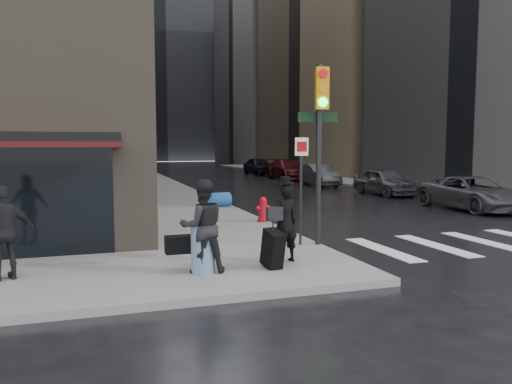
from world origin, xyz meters
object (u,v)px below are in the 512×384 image
Objects in this scene: parked_car_4 at (259,166)px; fire_hydrant at (263,210)px; man_jeans at (202,226)px; parked_car_1 at (384,181)px; traffic_light at (319,129)px; parked_car_0 at (472,193)px; parked_car_2 at (319,175)px; parked_car_3 at (288,169)px; man_overcoat at (282,227)px; man_greycoat at (5,233)px.

fire_hydrant is at bearing -109.31° from parked_car_4.
parked_car_1 is at bearing -132.97° from man_jeans.
man_jeans is 0.40× the size of parked_car_4.
traffic_light reaches higher than parked_car_0.
parked_car_2 is 0.79× the size of parked_car_3.
traffic_light is 0.91× the size of parked_car_0.
parked_car_0 is at bearing -156.84° from man_overcoat.
man_jeans is at bearing -134.46° from parked_car_1.
parked_car_3 is 1.17× the size of parked_car_4.
traffic_light is (6.85, 1.15, 1.99)m from man_greycoat.
parked_car_3 is at bearing -142.58° from man_greycoat.
traffic_light is at bearing -129.92° from parked_car_1.
man_greycoat is 20.76m from parked_car_1.
man_overcoat is 0.38× the size of parked_car_0.
man_jeans reaches higher than parked_car_3.
man_jeans is 18.55m from parked_car_1.
parked_car_3 reaches higher than parked_car_0.
parked_car_4 is (15.61, 32.23, -0.26)m from man_greycoat.
man_overcoat is 12.92m from parked_car_0.
man_overcoat is at bearing 155.16° from man_greycoat.
man_greycoat is 24.79m from parked_car_2.
parked_car_3 is (10.52, 26.16, -0.15)m from man_overcoat.
man_overcoat is 1.01× the size of man_jeans.
parked_car_3 is (12.29, 26.41, -0.29)m from man_jeans.
man_greycoat reaches higher than fire_hydrant.
man_jeans is at bearing 149.23° from man_greycoat.
fire_hydrant is at bearing 102.19° from traffic_light.
man_overcoat is at bearing -113.41° from parked_car_2.
parked_car_2 is (8.67, 14.13, 0.18)m from fire_hydrant.
parked_car_1 reaches higher than parked_car_0.
man_greycoat reaches higher than parked_car_1.
parked_car_0 is at bearing 41.16° from traffic_light.
parked_car_3 is (-0.43, 19.31, 0.09)m from parked_car_0.
parked_car_2 is at bearing -93.19° from parked_car_3.
man_overcoat is 5.34m from man_greycoat.
parked_car_2 is (8.63, 18.22, -2.33)m from traffic_light.
man_greycoat is at bearing -12.70° from man_overcoat.
man_jeans is at bearing -116.99° from parked_car_2.
parked_car_2 reaches higher than parked_car_0.
man_overcoat is 0.41× the size of parked_car_4.
traffic_light is (3.28, 1.76, 1.95)m from man_jeans.
parked_car_3 is at bearing 90.36° from parked_car_1.
parked_car_1 is at bearing -162.48° from man_greycoat.
parked_car_3 is (0.38, 6.44, 0.08)m from parked_car_2.
man_jeans is 0.44× the size of parked_car_1.
parked_car_4 is at bearing 71.95° from fire_hydrant.
man_jeans reaches higher than parked_car_0.
man_jeans reaches higher than parked_car_1.
parked_car_3 is (9.01, 24.65, -2.25)m from traffic_light.
parked_car_1 is 19.32m from parked_car_4.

